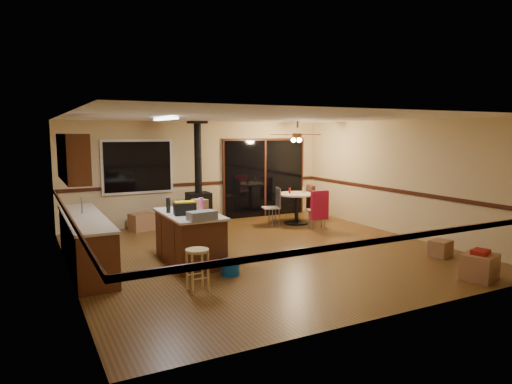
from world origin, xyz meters
TOP-DOWN VIEW (x-y plane):
  - floor at (0.00, 0.00)m, footprint 7.00×7.00m
  - ceiling at (0.00, 0.00)m, footprint 7.00×7.00m
  - wall_back at (0.00, 3.50)m, footprint 7.00×0.00m
  - wall_front at (0.00, -3.50)m, footprint 7.00×0.00m
  - wall_left at (-3.50, 0.00)m, footprint 0.00×7.00m
  - wall_right at (3.50, 0.00)m, footprint 0.00×7.00m
  - chair_rail at (0.00, 0.00)m, footprint 7.00×7.00m
  - window at (-1.60, 3.45)m, footprint 1.72×0.10m
  - sliding_door at (1.90, 3.45)m, footprint 2.52×0.10m
  - lower_cabinets at (-3.20, 0.50)m, footprint 0.60×3.00m
  - countertop at (-3.20, 0.50)m, footprint 0.64×3.04m
  - upper_cabinets at (-3.33, 0.70)m, footprint 0.35×2.00m
  - kitchen_island at (-1.50, 0.00)m, footprint 0.88×1.68m
  - wood_stove at (-0.20, 3.05)m, footprint 0.55×0.50m
  - ceiling_fan at (2.09, 2.09)m, footprint 0.24×0.24m
  - fluorescent_strip at (-1.80, 0.30)m, footprint 0.10×1.20m
  - toolbox_grey at (-1.52, -0.72)m, footprint 0.49×0.31m
  - toolbox_black at (-1.62, -0.14)m, footprint 0.40×0.24m
  - toolbox_yellow_lid at (-1.62, -0.14)m, footprint 0.37×0.22m
  - box_on_island at (-1.18, 0.31)m, footprint 0.29×0.33m
  - bottle_dark at (-1.82, 0.18)m, footprint 0.10×0.10m
  - bottle_pink at (-1.20, 0.18)m, footprint 0.09×0.09m
  - bottle_white at (-1.50, 0.41)m, footprint 0.06×0.06m
  - bar_stool at (-1.90, -1.50)m, footprint 0.44×0.44m
  - blue_bucket at (-1.16, -1.02)m, footprint 0.32×0.32m
  - dining_table at (2.09, 2.09)m, footprint 0.98×0.98m
  - glass_red at (1.94, 2.19)m, footprint 0.06×0.06m
  - glass_cream at (2.27, 2.04)m, footprint 0.07×0.07m
  - chair_left at (1.50, 2.16)m, footprint 0.49×0.49m
  - chair_near at (2.17, 1.21)m, footprint 0.48×0.51m
  - chair_right at (2.62, 2.19)m, footprint 0.55×0.53m
  - box_under_window at (-1.64, 3.10)m, footprint 0.60×0.53m
  - box_corner_a at (2.27, -3.05)m, footprint 0.65×0.60m
  - box_corner_b at (2.82, -1.82)m, footprint 0.45×0.41m
  - box_small_red at (2.27, -3.05)m, footprint 0.33×0.30m

SIDE VIEW (x-z plane):
  - floor at x=0.00m, z-range 0.00..0.00m
  - blue_bucket at x=-1.16m, z-range 0.00..0.25m
  - box_corner_b at x=2.82m, z-range 0.00..0.31m
  - box_under_window at x=-1.64m, z-range 0.00..0.41m
  - box_corner_a at x=2.27m, z-range 0.00..0.41m
  - bar_stool at x=-1.90m, z-range 0.00..0.63m
  - lower_cabinets at x=-3.20m, z-range 0.00..0.86m
  - box_small_red at x=2.27m, z-range 0.41..0.48m
  - kitchen_island at x=-1.50m, z-range 0.00..0.90m
  - dining_table at x=2.09m, z-range 0.14..0.92m
  - chair_left at x=1.50m, z-range 0.33..0.85m
  - chair_near at x=2.17m, z-range 0.25..0.95m
  - chair_right at x=2.62m, z-range 0.25..0.95m
  - wood_stove at x=-0.20m, z-range -0.53..1.99m
  - glass_red at x=1.94m, z-range 0.78..0.93m
  - glass_cream at x=2.27m, z-range 0.78..0.93m
  - countertop at x=-3.20m, z-range 0.86..0.90m
  - toolbox_grey at x=-1.52m, z-range 0.90..1.04m
  - bottle_white at x=-1.50m, z-range 0.90..1.07m
  - box_on_island at x=-1.18m, z-range 0.90..1.08m
  - chair_rail at x=0.00m, z-range 0.96..1.04m
  - toolbox_black at x=-1.62m, z-range 0.90..1.11m
  - bottle_pink at x=-1.20m, z-range 0.90..1.13m
  - bottle_dark at x=-1.82m, z-range 0.90..1.17m
  - sliding_door at x=1.90m, z-range 0.00..2.10m
  - toolbox_yellow_lid at x=-1.62m, z-range 1.11..1.13m
  - wall_back at x=0.00m, z-range -2.20..4.80m
  - wall_front at x=0.00m, z-range -2.20..4.80m
  - wall_left at x=-3.50m, z-range -2.20..4.80m
  - wall_right at x=3.50m, z-range -2.20..4.80m
  - window at x=-1.60m, z-range 0.84..2.16m
  - upper_cabinets at x=-3.33m, z-range 1.50..2.30m
  - ceiling_fan at x=2.09m, z-range 1.94..2.49m
  - fluorescent_strip at x=-1.80m, z-range 2.54..2.58m
  - ceiling at x=0.00m, z-range 2.60..2.60m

